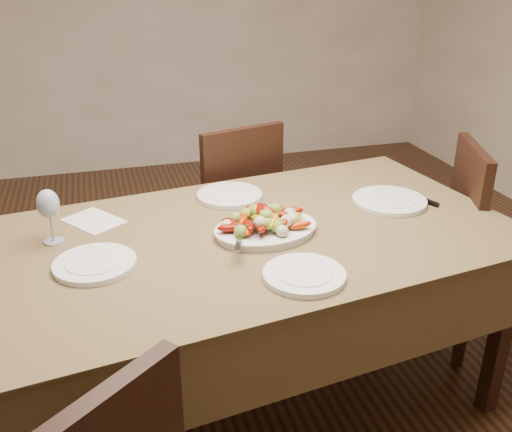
{
  "coord_description": "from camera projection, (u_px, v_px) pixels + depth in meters",
  "views": [
    {
      "loc": [
        -0.43,
        -1.75,
        1.65
      ],
      "look_at": [
        0.07,
        -0.01,
        0.82
      ],
      "focal_mm": 40.0,
      "sensor_mm": 36.0,
      "label": 1
    }
  ],
  "objects": [
    {
      "name": "floor",
      "position": [
        238.0,
        400.0,
        2.32
      ],
      "size": [
        6.0,
        6.0,
        0.0
      ],
      "primitive_type": "plane",
      "color": "#362010",
      "rests_on": "ground"
    },
    {
      "name": "dining_table",
      "position": [
        256.0,
        321.0,
        2.18
      ],
      "size": [
        1.96,
        1.27,
        0.76
      ],
      "primitive_type": "cube",
      "rotation": [
        0.0,
        0.0,
        0.13
      ],
      "color": "brown",
      "rests_on": "ground"
    },
    {
      "name": "chair_far",
      "position": [
        224.0,
        210.0,
        2.9
      ],
      "size": [
        0.52,
        0.52,
        0.95
      ],
      "primitive_type": null,
      "rotation": [
        0.0,
        0.0,
        3.42
      ],
      "color": "black",
      "rests_on": "ground"
    },
    {
      "name": "chair_right",
      "position": [
        504.0,
        252.0,
        2.49
      ],
      "size": [
        0.54,
        0.54,
        0.95
      ],
      "primitive_type": null,
      "rotation": [
        0.0,
        0.0,
        1.21
      ],
      "color": "black",
      "rests_on": "ground"
    },
    {
      "name": "serving_platter",
      "position": [
        266.0,
        231.0,
        2.0
      ],
      "size": [
        0.39,
        0.31,
        0.02
      ],
      "primitive_type": "ellipsoid",
      "rotation": [
        0.0,
        0.0,
        0.13
      ],
      "color": "white",
      "rests_on": "dining_table"
    },
    {
      "name": "roasted_vegetables",
      "position": [
        266.0,
        216.0,
        1.98
      ],
      "size": [
        0.32,
        0.24,
        0.09
      ],
      "primitive_type": null,
      "rotation": [
        0.0,
        0.0,
        0.13
      ],
      "color": "#6D0B04",
      "rests_on": "serving_platter"
    },
    {
      "name": "serving_spoon",
      "position": [
        253.0,
        229.0,
        1.93
      ],
      "size": [
        0.28,
        0.15,
        0.03
      ],
      "primitive_type": null,
      "rotation": [
        0.0,
        0.0,
        -0.32
      ],
      "color": "#9EA0A8",
      "rests_on": "serving_platter"
    },
    {
      "name": "plate_left",
      "position": [
        95.0,
        264.0,
        1.79
      ],
      "size": [
        0.26,
        0.26,
        0.02
      ],
      "primitive_type": "cylinder",
      "color": "white",
      "rests_on": "dining_table"
    },
    {
      "name": "plate_right",
      "position": [
        389.0,
        201.0,
        2.26
      ],
      "size": [
        0.29,
        0.29,
        0.02
      ],
      "primitive_type": "cylinder",
      "color": "white",
      "rests_on": "dining_table"
    },
    {
      "name": "plate_far",
      "position": [
        230.0,
        196.0,
        2.31
      ],
      "size": [
        0.26,
        0.26,
        0.02
      ],
      "primitive_type": "cylinder",
      "color": "white",
      "rests_on": "dining_table"
    },
    {
      "name": "plate_near",
      "position": [
        304.0,
        275.0,
        1.73
      ],
      "size": [
        0.25,
        0.25,
        0.02
      ],
      "primitive_type": "cylinder",
      "color": "white",
      "rests_on": "dining_table"
    },
    {
      "name": "wine_glass",
      "position": [
        50.0,
        215.0,
        1.91
      ],
      "size": [
        0.08,
        0.08,
        0.2
      ],
      "primitive_type": null,
      "color": "#8C99A5",
      "rests_on": "dining_table"
    },
    {
      "name": "menu_card",
      "position": [
        94.0,
        221.0,
        2.11
      ],
      "size": [
        0.24,
        0.26,
        0.0
      ],
      "primitive_type": "cube",
      "rotation": [
        0.0,
        0.0,
        0.61
      ],
      "color": "silver",
      "rests_on": "dining_table"
    },
    {
      "name": "table_knife",
      "position": [
        421.0,
        199.0,
        2.29
      ],
      "size": [
        0.09,
        0.19,
        0.01
      ],
      "primitive_type": null,
      "rotation": [
        0.0,
        0.0,
        0.39
      ],
      "color": "#9EA0A8",
      "rests_on": "dining_table"
    }
  ]
}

